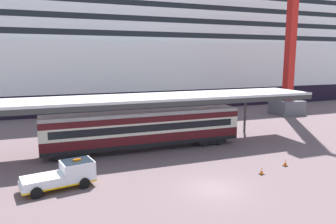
# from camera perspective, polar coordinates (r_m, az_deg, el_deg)

# --- Properties ---
(ground_plane) EXTENTS (400.00, 400.00, 0.00)m
(ground_plane) POSITION_cam_1_polar(r_m,az_deg,el_deg) (24.36, 8.18, -13.45)
(ground_plane) COLOR #675358
(cruise_ship) EXTENTS (156.96, 23.18, 40.53)m
(cruise_ship) POSITION_cam_1_polar(r_m,az_deg,el_deg) (68.15, -6.67, 13.01)
(cruise_ship) COLOR black
(cruise_ship) RESTS_ON ground
(platform_canopy) EXTENTS (38.76, 6.49, 5.60)m
(platform_canopy) POSITION_cam_1_polar(r_m,az_deg,el_deg) (33.08, -4.44, 2.42)
(platform_canopy) COLOR silver
(platform_canopy) RESTS_ON ground
(train_carriage) EXTENTS (20.60, 2.81, 4.11)m
(train_carriage) POSITION_cam_1_polar(r_m,az_deg,el_deg) (33.23, -4.17, -2.94)
(train_carriage) COLOR black
(train_carriage) RESTS_ON ground
(service_truck) EXTENTS (5.49, 2.98, 2.02)m
(service_truck) POSITION_cam_1_polar(r_m,az_deg,el_deg) (25.25, -17.97, -10.58)
(service_truck) COLOR white
(service_truck) RESTS_ON ground
(traffic_cone_near) EXTENTS (0.36, 0.36, 0.62)m
(traffic_cone_near) POSITION_cam_1_polar(r_m,az_deg,el_deg) (27.84, 16.43, -10.09)
(traffic_cone_near) COLOR black
(traffic_cone_near) RESTS_ON ground
(traffic_cone_mid) EXTENTS (0.36, 0.36, 0.64)m
(traffic_cone_mid) POSITION_cam_1_polar(r_m,az_deg,el_deg) (30.54, 20.29, -8.52)
(traffic_cone_mid) COLOR black
(traffic_cone_mid) RESTS_ON ground
(dockside_crane) EXTENTS (14.58, 4.40, 54.48)m
(dockside_crane) POSITION_cam_1_polar(r_m,az_deg,el_deg) (58.74, 21.85, 16.49)
(dockside_crane) COLOR #595960
(dockside_crane) RESTS_ON ground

